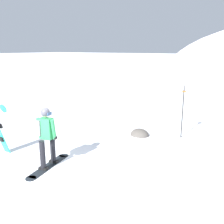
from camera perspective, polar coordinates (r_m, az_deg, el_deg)
ground_plane at (r=7.57m, az=-11.92°, el=-12.01°), size 300.00×300.00×0.00m
snowboarder_main at (r=7.38m, az=-14.42°, el=-5.10°), size 0.64×1.81×1.71m
spare_snowboard at (r=8.75m, az=-23.61°, el=-3.64°), size 0.28×0.53×1.59m
piste_marker_near at (r=9.78m, az=15.41°, el=0.92°), size 0.20×0.20×2.02m
rock_mid at (r=10.04m, az=6.14°, el=-5.15°), size 0.74×0.63×0.52m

